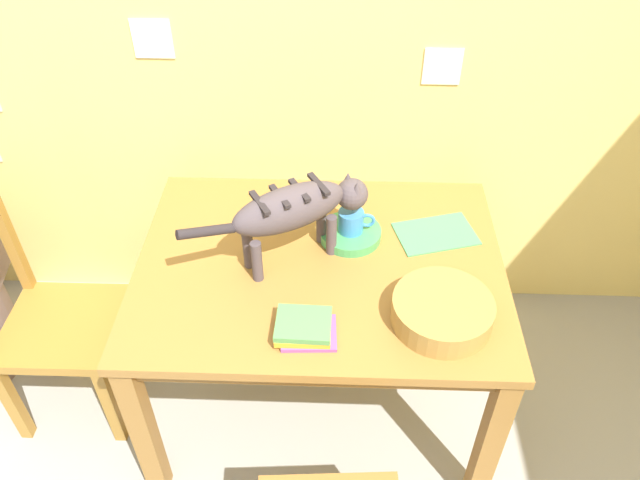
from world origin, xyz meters
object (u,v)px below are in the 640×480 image
at_px(book_stack, 305,328).
at_px(wicker_basket, 442,311).
at_px(saucer_bowl, 350,234).
at_px(magazine, 436,234).
at_px(cat, 297,209).
at_px(wooden_chair_far, 50,322).
at_px(dining_table, 320,280).
at_px(coffee_mug, 352,221).

height_order(book_stack, wicker_basket, wicker_basket).
height_order(saucer_bowl, magazine, saucer_bowl).
bearing_deg(cat, wooden_chair_far, -115.69).
distance_m(cat, saucer_bowl, 0.28).
bearing_deg(dining_table, cat, 160.04).
relative_size(wicker_basket, wooden_chair_far, 0.33).
height_order(cat, saucer_bowl, cat).
height_order(cat, wooden_chair_far, cat).
bearing_deg(wicker_basket, book_stack, -170.78).
relative_size(coffee_mug, wicker_basket, 0.42).
distance_m(cat, wooden_chair_far, 1.07).
xyz_separation_m(magazine, wicker_basket, (-0.03, -0.41, 0.04)).
bearing_deg(wooden_chair_far, wicker_basket, 81.34).
height_order(coffee_mug, magazine, coffee_mug).
xyz_separation_m(dining_table, cat, (-0.08, 0.03, 0.30)).
bearing_deg(coffee_mug, cat, -150.33).
distance_m(cat, wicker_basket, 0.56).
bearing_deg(magazine, cat, 179.37).
relative_size(dining_table, saucer_bowl, 5.71).
bearing_deg(magazine, saucer_bowl, 169.32).
relative_size(saucer_bowl, coffee_mug, 1.69).
bearing_deg(saucer_bowl, cat, -149.89).
relative_size(dining_table, coffee_mug, 9.63).
bearing_deg(wooden_chair_far, book_stack, 74.03).
bearing_deg(wicker_basket, cat, 148.75).
bearing_deg(cat, magazine, 74.98).
relative_size(saucer_bowl, magazine, 0.79).
xyz_separation_m(dining_table, coffee_mug, (0.11, 0.13, 0.17)).
xyz_separation_m(magazine, wooden_chair_far, (-1.42, -0.20, -0.31)).
height_order(saucer_bowl, wooden_chair_far, wooden_chair_far).
bearing_deg(saucer_bowl, magazine, 5.04).
xyz_separation_m(dining_table, wicker_basket, (0.38, -0.25, 0.13)).
bearing_deg(wicker_basket, saucer_bowl, 126.14).
relative_size(magazine, wooden_chair_far, 0.30).
bearing_deg(coffee_mug, wooden_chair_far, -171.01).
distance_m(dining_table, wicker_basket, 0.48).
bearing_deg(saucer_bowl, coffee_mug, 0.00).
bearing_deg(dining_table, wicker_basket, -33.24).
bearing_deg(book_stack, saucer_bowl, 72.96).
xyz_separation_m(cat, coffee_mug, (0.18, 0.10, -0.13)).
height_order(saucer_bowl, book_stack, book_stack).
bearing_deg(saucer_bowl, wicker_basket, -53.86).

